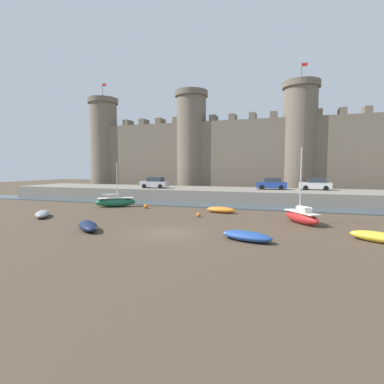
{
  "coord_description": "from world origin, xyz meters",
  "views": [
    {
      "loc": [
        8.27,
        -19.25,
        4.62
      ],
      "look_at": [
        0.07,
        5.39,
        2.5
      ],
      "focal_mm": 28.0,
      "sensor_mm": 36.0,
      "label": 1
    }
  ],
  "objects_px": {
    "sailboat_midflat_centre": "(301,216)",
    "car_quay_west": "(272,184)",
    "mooring_buoy_mid_mud": "(198,215)",
    "rowboat_near_channel_left": "(42,214)",
    "rowboat_midflat_right": "(247,236)",
    "car_quay_centre_west": "(155,183)",
    "rowboat_near_channel_right": "(377,237)",
    "car_quay_east": "(315,184)",
    "rowboat_foreground_centre": "(88,226)",
    "sailboat_foreground_right": "(115,202)",
    "rowboat_foreground_left": "(221,210)",
    "mooring_buoy_near_shore": "(146,206)"
  },
  "relations": [
    {
      "from": "rowboat_near_channel_right",
      "to": "mooring_buoy_near_shore",
      "type": "bearing_deg",
      "value": 155.76
    },
    {
      "from": "sailboat_foreground_right",
      "to": "mooring_buoy_near_shore",
      "type": "bearing_deg",
      "value": -1.17
    },
    {
      "from": "rowboat_near_channel_right",
      "to": "car_quay_east",
      "type": "bearing_deg",
      "value": 95.02
    },
    {
      "from": "sailboat_foreground_right",
      "to": "car_quay_centre_west",
      "type": "bearing_deg",
      "value": 87.89
    },
    {
      "from": "rowboat_foreground_left",
      "to": "mooring_buoy_near_shore",
      "type": "relative_size",
      "value": 6.37
    },
    {
      "from": "sailboat_foreground_right",
      "to": "car_quay_centre_west",
      "type": "relative_size",
      "value": 1.25
    },
    {
      "from": "sailboat_midflat_centre",
      "to": "car_quay_centre_west",
      "type": "relative_size",
      "value": 1.52
    },
    {
      "from": "rowboat_near_channel_right",
      "to": "mooring_buoy_mid_mud",
      "type": "xyz_separation_m",
      "value": [
        -13.35,
        5.62,
        -0.15
      ]
    },
    {
      "from": "rowboat_foreground_centre",
      "to": "sailboat_foreground_right",
      "type": "xyz_separation_m",
      "value": [
        -5.45,
        12.1,
        0.29
      ]
    },
    {
      "from": "sailboat_midflat_centre",
      "to": "car_quay_west",
      "type": "bearing_deg",
      "value": 101.37
    },
    {
      "from": "mooring_buoy_mid_mud",
      "to": "car_quay_west",
      "type": "height_order",
      "value": "car_quay_west"
    },
    {
      "from": "rowboat_near_channel_left",
      "to": "car_quay_west",
      "type": "height_order",
      "value": "car_quay_west"
    },
    {
      "from": "sailboat_midflat_centre",
      "to": "sailboat_foreground_right",
      "type": "bearing_deg",
      "value": 168.13
    },
    {
      "from": "rowboat_near_channel_right",
      "to": "rowboat_near_channel_left",
      "type": "bearing_deg",
      "value": 178.21
    },
    {
      "from": "car_quay_east",
      "to": "car_quay_centre_west",
      "type": "xyz_separation_m",
      "value": [
        -22.4,
        -3.52,
        0.0
      ]
    },
    {
      "from": "sailboat_midflat_centre",
      "to": "mooring_buoy_mid_mud",
      "type": "bearing_deg",
      "value": 176.7
    },
    {
      "from": "rowboat_foreground_left",
      "to": "sailboat_foreground_right",
      "type": "distance_m",
      "value": 12.87
    },
    {
      "from": "rowboat_near_channel_right",
      "to": "car_quay_centre_west",
      "type": "distance_m",
      "value": 31.24
    },
    {
      "from": "rowboat_near_channel_left",
      "to": "car_quay_east",
      "type": "distance_m",
      "value": 33.49
    },
    {
      "from": "car_quay_centre_west",
      "to": "rowboat_near_channel_right",
      "type": "bearing_deg",
      "value": -38.46
    },
    {
      "from": "sailboat_foreground_right",
      "to": "rowboat_midflat_right",
      "type": "distance_m",
      "value": 20.62
    },
    {
      "from": "rowboat_near_channel_left",
      "to": "sailboat_foreground_right",
      "type": "relative_size",
      "value": 0.66
    },
    {
      "from": "rowboat_foreground_centre",
      "to": "mooring_buoy_mid_mud",
      "type": "bearing_deg",
      "value": 54.25
    },
    {
      "from": "rowboat_midflat_right",
      "to": "car_quay_east",
      "type": "xyz_separation_m",
      "value": [
        5.74,
        25.12,
        2.04
      ]
    },
    {
      "from": "rowboat_midflat_right",
      "to": "mooring_buoy_near_shore",
      "type": "relative_size",
      "value": 7.25
    },
    {
      "from": "rowboat_foreground_centre",
      "to": "rowboat_midflat_right",
      "type": "relative_size",
      "value": 0.94
    },
    {
      "from": "rowboat_near_channel_right",
      "to": "rowboat_midflat_right",
      "type": "bearing_deg",
      "value": -164.09
    },
    {
      "from": "rowboat_near_channel_left",
      "to": "car_quay_centre_west",
      "type": "distance_m",
      "value": 18.85
    },
    {
      "from": "car_quay_west",
      "to": "car_quay_centre_west",
      "type": "bearing_deg",
      "value": -170.81
    },
    {
      "from": "mooring_buoy_near_shore",
      "to": "mooring_buoy_mid_mud",
      "type": "xyz_separation_m",
      "value": [
        7.37,
        -3.7,
        -0.06
      ]
    },
    {
      "from": "rowboat_midflat_right",
      "to": "rowboat_foreground_left",
      "type": "bearing_deg",
      "value": 110.84
    },
    {
      "from": "rowboat_foreground_centre",
      "to": "sailboat_foreground_right",
      "type": "bearing_deg",
      "value": 114.24
    },
    {
      "from": "car_quay_west",
      "to": "mooring_buoy_near_shore",
      "type": "bearing_deg",
      "value": -135.55
    },
    {
      "from": "sailboat_midflat_centre",
      "to": "car_quay_east",
      "type": "height_order",
      "value": "sailboat_midflat_centre"
    },
    {
      "from": "rowboat_near_channel_left",
      "to": "rowboat_foreground_centre",
      "type": "bearing_deg",
      "value": -24.4
    },
    {
      "from": "sailboat_foreground_right",
      "to": "mooring_buoy_mid_mud",
      "type": "xyz_separation_m",
      "value": [
        11.43,
        -3.79,
        -0.44
      ]
    },
    {
      "from": "mooring_buoy_mid_mud",
      "to": "rowboat_near_channel_left",
      "type": "bearing_deg",
      "value": -160.87
    },
    {
      "from": "rowboat_foreground_left",
      "to": "mooring_buoy_mid_mud",
      "type": "relative_size",
      "value": 8.22
    },
    {
      "from": "sailboat_midflat_centre",
      "to": "car_quay_west",
      "type": "relative_size",
      "value": 1.52
    },
    {
      "from": "rowboat_foreground_left",
      "to": "car_quay_centre_west",
      "type": "height_order",
      "value": "car_quay_centre_west"
    },
    {
      "from": "rowboat_midflat_right",
      "to": "car_quay_east",
      "type": "distance_m",
      "value": 25.85
    },
    {
      "from": "rowboat_near_channel_left",
      "to": "car_quay_west",
      "type": "bearing_deg",
      "value": 47.57
    },
    {
      "from": "sailboat_midflat_centre",
      "to": "rowboat_foreground_left",
      "type": "bearing_deg",
      "value": 154.36
    },
    {
      "from": "sailboat_foreground_right",
      "to": "sailboat_midflat_centre",
      "type": "distance_m",
      "value": 20.95
    },
    {
      "from": "rowboat_midflat_right",
      "to": "car_quay_east",
      "type": "height_order",
      "value": "car_quay_east"
    },
    {
      "from": "rowboat_foreground_centre",
      "to": "mooring_buoy_near_shore",
      "type": "relative_size",
      "value": 6.79
    },
    {
      "from": "sailboat_midflat_centre",
      "to": "car_quay_centre_west",
      "type": "bearing_deg",
      "value": 144.63
    },
    {
      "from": "sailboat_foreground_right",
      "to": "rowboat_midflat_right",
      "type": "xyz_separation_m",
      "value": [
        17.03,
        -11.62,
        -0.31
      ]
    },
    {
      "from": "rowboat_near_channel_right",
      "to": "sailboat_foreground_right",
      "type": "relative_size",
      "value": 0.64
    },
    {
      "from": "rowboat_midflat_right",
      "to": "car_quay_centre_west",
      "type": "xyz_separation_m",
      "value": [
        -16.66,
        21.6,
        2.04
      ]
    }
  ]
}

